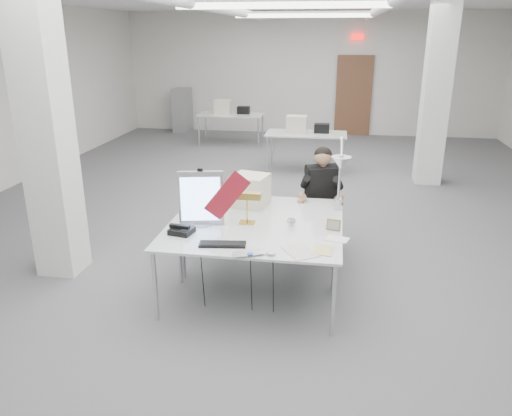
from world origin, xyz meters
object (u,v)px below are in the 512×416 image
Objects in this scene: laptop at (250,256)px; bankers_lamp at (247,206)px; office_chair at (321,207)px; desk_main at (249,239)px; desk_phone at (182,231)px; beige_monitor at (250,190)px; monitor at (201,198)px; architect_lamp at (340,175)px; seated_person at (322,182)px.

laptop is 0.86m from bankers_lamp.
office_chair is 2.12m from laptop.
desk_main is 1.75m from office_chair.
desk_phone is at bearing -150.56° from office_chair.
office_chair is 2.09m from desk_phone.
desk_phone is (-0.77, 0.44, 0.02)m from laptop.
beige_monitor reaches higher than desk_main.
bankers_lamp is (0.46, 0.12, -0.10)m from monitor.
architect_lamp reaches higher than bankers_lamp.
laptop is 1.42m from beige_monitor.
seated_person is 1.75m from monitor.
beige_monitor is at bearing 97.48° from bankers_lamp.
laptop is 0.30× the size of architect_lamp.
architect_lamp reaches higher than monitor.
desk_main is 0.68m from desk_phone.
seated_person reaches higher than beige_monitor.
architect_lamp reaches higher than desk_phone.
monitor is 0.48m from bankers_lamp.
desk_main is 1.24m from architect_lamp.
laptop is at bearing -66.97° from beige_monitor.
architect_lamp is at bearing 37.54° from desk_phone.
office_chair is 1.92× the size of monitor.
desk_main is at bearing 10.31° from desk_phone.
beige_monitor is (0.53, 0.95, 0.15)m from desk_phone.
architect_lamp is at bearing 7.08° from monitor.
bankers_lamp is 0.57m from beige_monitor.
laptop is (-0.56, -1.98, -0.13)m from seated_person.
architect_lamp reaches higher than laptop.
monitor is at bearing -153.75° from seated_person.
office_chair is at bearing 83.97° from architect_lamp.
beige_monitor is at bearing 72.54° from desk_phone.
bankers_lamp reaches higher than desk_main.
architect_lamp reaches higher than seated_person.
laptop is at bearing -78.42° from desk_main.
beige_monitor is at bearing -164.12° from seated_person.
desk_main is 1.79× the size of seated_person.
office_chair is 1.17× the size of architect_lamp.
laptop is 0.88m from desk_phone.
desk_phone is (-1.33, -1.55, -0.12)m from seated_person.
seated_person is at bearing -110.84° from office_chair.
monitor reaches higher than desk_phone.
beige_monitor is (-0.80, -0.60, 0.04)m from seated_person.
seated_person is 0.89m from architect_lamp.
desk_phone is at bearing -173.63° from architect_lamp.
desk_main is 4.74× the size of bankers_lamp.
monitor is at bearing -152.65° from office_chair.
office_chair is 5.05× the size of desk_phone.
bankers_lamp is 0.99× the size of beige_monitor.
bankers_lamp is (-0.17, 0.82, 0.18)m from laptop.
laptop is at bearing -59.96° from monitor.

